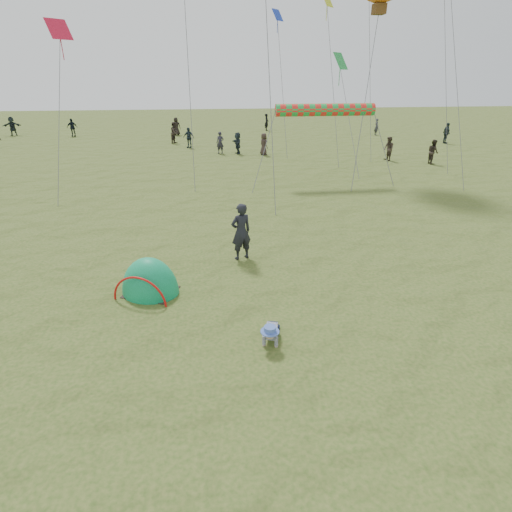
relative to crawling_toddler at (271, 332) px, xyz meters
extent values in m
plane|color=#2C4816|center=(-1.10, -0.49, -0.28)|extent=(140.00, 140.00, 0.00)
ellipsoid|color=#087C38|center=(-2.90, 2.67, -0.28)|extent=(1.96, 1.81, 2.05)
imported|color=black|center=(-0.20, 4.56, 0.65)|extent=(0.79, 0.66, 1.86)
imported|color=#272531|center=(0.13, 24.02, 0.52)|extent=(0.69, 0.59, 1.61)
imported|color=#2D261F|center=(14.09, 18.20, 0.51)|extent=(0.63, 0.79, 1.59)
imported|color=#1E282D|center=(20.01, 26.40, 0.59)|extent=(0.51, 1.06, 1.75)
imported|color=black|center=(-3.67, 34.97, 0.57)|extent=(0.90, 0.66, 1.70)
imported|color=black|center=(-19.80, 36.93, 0.61)|extent=(1.74, 0.89, 1.79)
imported|color=#2D2D35|center=(16.15, 32.35, 0.50)|extent=(0.38, 0.58, 1.58)
imported|color=#312724|center=(-3.56, 29.71, 0.61)|extent=(1.00, 1.08, 1.79)
imported|color=#1F2C36|center=(-2.30, 27.11, 0.52)|extent=(1.02, 0.76, 1.62)
imported|color=#332724|center=(3.33, 22.99, 0.51)|extent=(0.78, 0.91, 1.58)
imported|color=#1C252D|center=(1.44, 23.74, 0.51)|extent=(0.76, 1.53, 1.58)
imported|color=black|center=(5.85, 37.46, 0.58)|extent=(0.56, 0.72, 1.74)
imported|color=#3F342C|center=(11.61, 19.66, 0.53)|extent=(0.67, 0.83, 1.62)
imported|color=black|center=(-13.71, 35.41, 0.56)|extent=(0.99, 0.41, 1.68)
cylinder|color=red|center=(5.30, 14.46, 3.52)|extent=(5.32, 0.64, 0.64)
plane|color=red|center=(-7.96, 16.37, 7.26)|extent=(1.17, 1.17, 0.95)
plane|color=green|center=(7.67, 19.69, 6.01)|extent=(1.22, 1.22, 0.99)
plane|color=#1B38C2|center=(4.79, 26.27, 9.24)|extent=(0.99, 0.99, 0.81)
plane|color=#C8D724|center=(7.47, 22.76, 9.72)|extent=(1.02, 1.02, 0.83)
camera|label=1|loc=(-1.30, -7.23, 5.16)|focal=28.00mm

